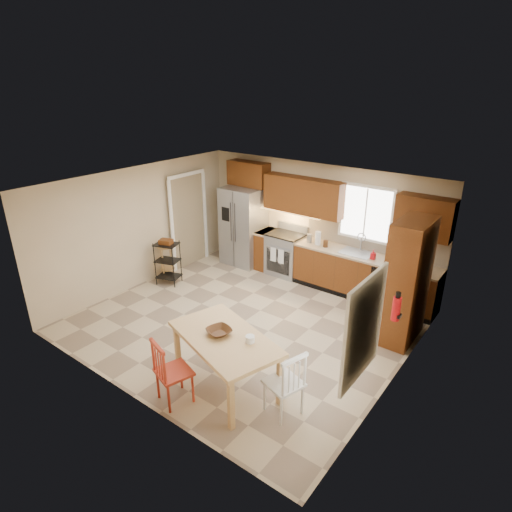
{
  "coord_description": "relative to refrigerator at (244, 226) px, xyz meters",
  "views": [
    {
      "loc": [
        4.22,
        -5.25,
        4.12
      ],
      "look_at": [
        -0.04,
        0.4,
        1.15
      ],
      "focal_mm": 30.0,
      "sensor_mm": 36.0,
      "label": 1
    }
  ],
  "objects": [
    {
      "name": "window_right",
      "position": [
        4.38,
        -3.27,
        0.54
      ],
      "size": [
        0.04,
        1.02,
        1.32
      ],
      "primitive_type": "cube",
      "color": "white",
      "rests_on": "wall_right"
    },
    {
      "name": "fire_extinguisher",
      "position": [
        4.33,
        -1.98,
        0.19
      ],
      "size": [
        0.12,
        0.12,
        0.36
      ],
      "primitive_type": "cylinder",
      "color": "#B70C12",
      "rests_on": "wall_right"
    },
    {
      "name": "ceiling",
      "position": [
        1.7,
        -2.12,
        1.59
      ],
      "size": [
        5.5,
        5.0,
        0.02
      ],
      "primitive_type": "cube",
      "color": "silver",
      "rests_on": "ground"
    },
    {
      "name": "base_cabinet_run",
      "position": [
        2.99,
        0.08,
        -0.46
      ],
      "size": [
        2.92,
        0.6,
        0.9
      ],
      "primitive_type": "cube",
      "color": "brown",
      "rests_on": "floor"
    },
    {
      "name": "table_bowl",
      "position": [
        2.47,
        -3.65,
        -0.09
      ],
      "size": [
        0.42,
        0.42,
        0.08
      ],
      "primitive_type": "imported",
      "rotation": [
        0.0,
        0.0,
        -0.3
      ],
      "color": "#452412",
      "rests_on": "dining_table"
    },
    {
      "name": "canister_wood",
      "position": [
        2.15,
        -0.0,
        0.06
      ],
      "size": [
        0.1,
        0.1,
        0.14
      ],
      "primitive_type": "cylinder",
      "color": "#452412",
      "rests_on": "base_cabinet_run"
    },
    {
      "name": "pantry",
      "position": [
        4.13,
        -0.93,
        0.14
      ],
      "size": [
        0.5,
        0.95,
        2.1
      ],
      "primitive_type": "cube",
      "color": "brown",
      "rests_on": "floor"
    },
    {
      "name": "chair_white",
      "position": [
        3.52,
        -3.6,
        -0.42
      ],
      "size": [
        0.57,
        0.57,
        0.97
      ],
      "primitive_type": null,
      "rotation": [
        0.0,
        0.0,
        1.27
      ],
      "color": "white",
      "rests_on": "floor"
    },
    {
      "name": "range_stove",
      "position": [
        1.15,
        0.06,
        -0.45
      ],
      "size": [
        0.76,
        0.63,
        0.92
      ],
      "primitive_type": "cube",
      "color": "gray",
      "rests_on": "floor"
    },
    {
      "name": "dining_table",
      "position": [
        2.57,
        -3.65,
        -0.51
      ],
      "size": [
        1.85,
        1.38,
        0.81
      ],
      "primitive_type": null,
      "rotation": [
        0.0,
        0.0,
        -0.3
      ],
      "color": "tan",
      "rests_on": "floor"
    },
    {
      "name": "utility_cart",
      "position": [
        -0.59,
        -1.86,
        -0.44
      ],
      "size": [
        0.57,
        0.5,
        0.95
      ],
      "primitive_type": null,
      "rotation": [
        0.0,
        0.0,
        0.32
      ],
      "color": "black",
      "rests_on": "floor"
    },
    {
      "name": "dishwasher",
      "position": [
        3.55,
        -0.22,
        -0.46
      ],
      "size": [
        0.6,
        0.02,
        0.78
      ],
      "primitive_type": "cube",
      "color": "black",
      "rests_on": "floor"
    },
    {
      "name": "wall_right",
      "position": [
        4.45,
        -2.12,
        0.34
      ],
      "size": [
        0.02,
        5.0,
        2.5
      ],
      "primitive_type": "cube",
      "color": "#CCB793",
      "rests_on": "ground"
    },
    {
      "name": "base_cabinet_narrow",
      "position": [
        0.6,
        0.08,
        -0.46
      ],
      "size": [
        0.3,
        0.6,
        0.9
      ],
      "primitive_type": "cube",
      "color": "brown",
      "rests_on": "floor"
    },
    {
      "name": "wall_left",
      "position": [
        -1.05,
        -2.12,
        0.34
      ],
      "size": [
        0.02,
        5.0,
        2.5
      ],
      "primitive_type": "cube",
      "color": "#CCB793",
      "rests_on": "ground"
    },
    {
      "name": "bar_stool",
      "position": [
        -0.8,
        -1.7,
        -0.52
      ],
      "size": [
        0.45,
        0.45,
        0.77
      ],
      "primitive_type": null,
      "rotation": [
        0.0,
        0.0,
        0.21
      ],
      "color": "tan",
      "rests_on": "floor"
    },
    {
      "name": "floor",
      "position": [
        1.7,
        -2.12,
        -0.91
      ],
      "size": [
        5.5,
        5.5,
        0.0
      ],
      "primitive_type": "plane",
      "color": "tan",
      "rests_on": "ground"
    },
    {
      "name": "table_jar",
      "position": [
        2.93,
        -3.54,
        -0.06
      ],
      "size": [
        0.16,
        0.16,
        0.15
      ],
      "primitive_type": "cylinder",
      "rotation": [
        0.0,
        0.0,
        -0.3
      ],
      "color": "white",
      "rests_on": "dining_table"
    },
    {
      "name": "soap_bottle",
      "position": [
        3.18,
        -0.02,
        0.09
      ],
      "size": [
        0.09,
        0.09,
        0.19
      ],
      "primitive_type": "imported",
      "color": "#B70C12",
      "rests_on": "base_cabinet_run"
    },
    {
      "name": "wall_back",
      "position": [
        1.7,
        0.38,
        0.34
      ],
      "size": [
        5.5,
        0.02,
        2.5
      ],
      "primitive_type": "cube",
      "color": "#CCB793",
      "rests_on": "ground"
    },
    {
      "name": "canister_steel",
      "position": [
        1.75,
        0.03,
        0.08
      ],
      "size": [
        0.11,
        0.11,
        0.18
      ],
      "primitive_type": "cylinder",
      "color": "gray",
      "rests_on": "base_cabinet_run"
    },
    {
      "name": "refrigerator",
      "position": [
        0.0,
        0.0,
        0.0
      ],
      "size": [
        0.92,
        0.75,
        1.82
      ],
      "primitive_type": "cube",
      "color": "gray",
      "rests_on": "floor"
    },
    {
      "name": "sink",
      "position": [
        2.8,
        0.08,
        -0.05
      ],
      "size": [
        0.62,
        0.46,
        0.16
      ],
      "primitive_type": "cube",
      "color": "gray",
      "rests_on": "base_cabinet_run"
    },
    {
      "name": "paper_towel",
      "position": [
        1.95,
        0.03,
        0.13
      ],
      "size": [
        0.12,
        0.12,
        0.28
      ],
      "primitive_type": "cylinder",
      "color": "white",
      "rests_on": "base_cabinet_run"
    },
    {
      "name": "upper_right_block",
      "position": [
        3.95,
        0.2,
        0.92
      ],
      "size": [
        1.0,
        0.35,
        0.75
      ],
      "primitive_type": "cube",
      "color": "#54290E",
      "rests_on": "wall_back"
    },
    {
      "name": "undercab_glow",
      "position": [
        1.15,
        0.17,
        0.52
      ],
      "size": [
        1.6,
        0.3,
        0.01
      ],
      "primitive_type": "cube",
      "color": "#FFBF66",
      "rests_on": "wall_back"
    },
    {
      "name": "backsplash",
      "position": [
        2.99,
        0.36,
        0.27
      ],
      "size": [
        2.92,
        0.03,
        0.55
      ],
      "primitive_type": "cube",
      "color": "beige",
      "rests_on": "wall_back"
    },
    {
      "name": "doorway",
      "position": [
        -0.97,
        -0.82,
        0.14
      ],
      "size": [
        0.04,
        0.95,
        2.1
      ],
      "primitive_type": "cube",
      "color": "#8C7A59",
      "rests_on": "wall_left"
    },
    {
      "name": "chair_red",
      "position": [
        2.22,
        -4.3,
        -0.42
      ],
      "size": [
        0.57,
        0.57,
        0.97
      ],
      "primitive_type": null,
      "rotation": [
        0.0,
        0.0,
        -0.3
      ],
      "color": "#AD2F1A",
      "rests_on": "floor"
    },
    {
      "name": "window_back",
      "position": [
        2.8,
        0.35,
        0.74
      ],
      "size": [
        1.12,
        0.04,
        1.12
      ],
      "primitive_type": "cube",
      "color": "white",
      "rests_on": "wall_back"
    },
    {
      "name": "wall_front",
      "position": [
        1.7,
        -4.62,
        0.34
      ],
      "size": [
        5.5,
        0.02,
        2.5
      ],
      "primitive_type": "cube",
      "color": "#CCB793",
      "rests_on": "ground"
    },
    {
      "name": "upper_left_block",
      "position": [
        1.45,
        0.2,
        0.92
      ],
      "size": [
        1.8,
        0.35,
        0.75
      ],
      "primitive_type": "cube",
      "color": "#54290E",
      "rests_on": "wall_back"
    },
    {
      "name": "upper_over_fridge",
      "position": [
        0.0,
        0.2,
        1.19
      ],
      "size": [
        1.0,
        0.35,
        0.55
      ],
      "primitive_type": "cube",
      "color": "#54290E",
      "rests_on": "wall_back"
    }
  ]
}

